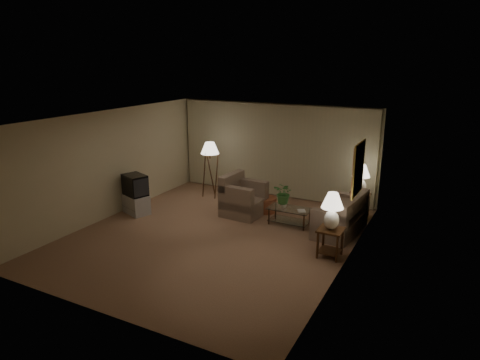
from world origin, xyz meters
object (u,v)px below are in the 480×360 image
tv_cabinet (136,204)px  crt_tv (135,185)px  vase (284,205)px  side_table_near (330,238)px  side_table_far (359,201)px  ottoman (265,205)px  table_lamp_far (361,177)px  coffee_table (289,214)px  sofa (340,218)px  armchair (244,199)px  table_lamp_near (332,208)px  floor_lamp (210,169)px

tv_cabinet → crt_tv: (0.00, 0.00, 0.52)m
tv_cabinet → vase: 3.85m
side_table_near → side_table_far: same height
ottoman → table_lamp_far: bearing=19.0°
coffee_table → side_table_near: bearing=-42.5°
side_table_far → vase: (-1.51, -1.35, 0.08)m
sofa → armchair: bearing=-84.5°
side_table_far → table_lamp_near: table_lamp_near is taller
table_lamp_near → table_lamp_far: (0.00, 2.60, 0.00)m
tv_cabinet → vase: (3.69, 1.09, 0.24)m
sofa → tv_cabinet: size_ratio=2.14×
tv_cabinet → table_lamp_near: bearing=19.2°
ottoman → armchair: bearing=-130.8°
side_table_near → table_lamp_far: bearing=90.0°
coffee_table → vase: vase is taller
tv_cabinet → armchair: bearing=46.1°
crt_tv → floor_lamp: 2.32m
armchair → crt_tv: 2.83m
table_lamp_far → ottoman: (-2.26, -0.78, -0.86)m
table_lamp_far → tv_cabinet: (-5.20, -2.44, -0.80)m
side_table_far → crt_tv: size_ratio=0.80×
side_table_near → side_table_far: size_ratio=1.00×
side_table_far → table_lamp_near: bearing=-90.0°
coffee_table → tv_cabinet: (-3.84, -1.09, -0.03)m
floor_lamp → vase: 2.89m
side_table_far → ottoman: size_ratio=1.03×
ottoman → sofa: bearing=-12.6°
sofa → table_lamp_far: 1.44m
table_lamp_near → coffee_table: table_lamp_near is taller
table_lamp_far → side_table_far: bearing=45.0°
armchair → sofa: bearing=-87.2°
sofa → crt_tv: size_ratio=2.38×
coffee_table → tv_cabinet: 3.99m
side_table_near → crt_tv: bearing=178.2°
side_table_far → table_lamp_far: (-0.00, -0.00, 0.65)m
table_lamp_near → ottoman: table_lamp_near is taller
table_lamp_far → coffee_table: bearing=-135.3°
floor_lamp → vase: bearing=-20.4°
crt_tv → ottoman: 3.43m
table_lamp_far → tv_cabinet: size_ratio=0.92×
armchair → side_table_near: bearing=-114.0°
vase → coffee_table: bearing=0.0°
armchair → vase: (1.15, -0.10, 0.07)m
side_table_near → floor_lamp: size_ratio=0.37×
armchair → crt_tv: crt_tv is taller
ottoman → vase: size_ratio=4.06×
side_table_far → ottoman: (-2.26, -0.78, -0.21)m
table_lamp_far → coffee_table: table_lamp_far is taller
side_table_near → floor_lamp: (-4.20, 2.25, 0.44)m
table_lamp_near → side_table_near: bearing=90.0°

